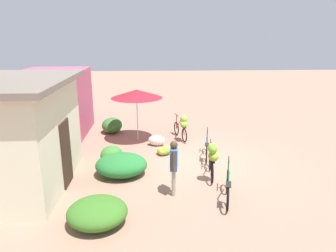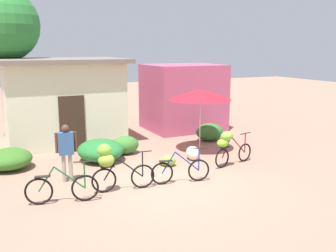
{
  "view_description": "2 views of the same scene",
  "coord_description": "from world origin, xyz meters",
  "px_view_note": "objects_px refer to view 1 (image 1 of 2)",
  "views": [
    {
      "loc": [
        -10.53,
        1.8,
        4.43
      ],
      "look_at": [
        0.74,
        1.21,
        1.16
      ],
      "focal_mm": 33.77,
      "sensor_mm": 36.0,
      "label": 1
    },
    {
      "loc": [
        -4.25,
        -9.26,
        3.67
      ],
      "look_at": [
        0.86,
        1.43,
        1.26
      ],
      "focal_mm": 41.52,
      "sensor_mm": 36.0,
      "label": 2
    }
  ],
  "objects_px": {
    "shop_pink": "(55,102)",
    "banana_pile_on_ground": "(164,151)",
    "bicycle_leftmost": "(228,188)",
    "bicycle_near_pile": "(212,158)",
    "building_low": "(7,134)",
    "bicycle_center_loaded": "(207,148)",
    "person_vendor": "(174,162)",
    "market_umbrella": "(137,94)",
    "bicycle_by_shop": "(182,125)",
    "produce_sack": "(157,140)"
  },
  "relations": [
    {
      "from": "bicycle_near_pile",
      "to": "produce_sack",
      "type": "distance_m",
      "value": 3.74
    },
    {
      "from": "building_low",
      "to": "bicycle_center_loaded",
      "type": "relative_size",
      "value": 2.84
    },
    {
      "from": "banana_pile_on_ground",
      "to": "person_vendor",
      "type": "relative_size",
      "value": 0.41
    },
    {
      "from": "shop_pink",
      "to": "banana_pile_on_ground",
      "type": "distance_m",
      "value": 5.89
    },
    {
      "from": "bicycle_center_loaded",
      "to": "bicycle_near_pile",
      "type": "bearing_deg",
      "value": 175.13
    },
    {
      "from": "shop_pink",
      "to": "bicycle_center_loaded",
      "type": "distance_m",
      "value": 7.37
    },
    {
      "from": "market_umbrella",
      "to": "person_vendor",
      "type": "height_order",
      "value": "market_umbrella"
    },
    {
      "from": "bicycle_near_pile",
      "to": "banana_pile_on_ground",
      "type": "xyz_separation_m",
      "value": [
        2.23,
        1.43,
        -0.59
      ]
    },
    {
      "from": "bicycle_near_pile",
      "to": "produce_sack",
      "type": "relative_size",
      "value": 2.38
    },
    {
      "from": "bicycle_center_loaded",
      "to": "banana_pile_on_ground",
      "type": "height_order",
      "value": "bicycle_center_loaded"
    },
    {
      "from": "person_vendor",
      "to": "bicycle_leftmost",
      "type": "bearing_deg",
      "value": -105.65
    },
    {
      "from": "banana_pile_on_ground",
      "to": "bicycle_leftmost",
      "type": "bearing_deg",
      "value": -155.33
    },
    {
      "from": "bicycle_center_loaded",
      "to": "bicycle_by_shop",
      "type": "xyz_separation_m",
      "value": [
        2.04,
        0.72,
        0.34
      ]
    },
    {
      "from": "building_low",
      "to": "banana_pile_on_ground",
      "type": "relative_size",
      "value": 7.14
    },
    {
      "from": "bicycle_center_loaded",
      "to": "person_vendor",
      "type": "height_order",
      "value": "person_vendor"
    },
    {
      "from": "bicycle_near_pile",
      "to": "person_vendor",
      "type": "relative_size",
      "value": 1.03
    },
    {
      "from": "bicycle_leftmost",
      "to": "bicycle_near_pile",
      "type": "distance_m",
      "value": 1.38
    },
    {
      "from": "banana_pile_on_ground",
      "to": "produce_sack",
      "type": "bearing_deg",
      "value": 13.47
    },
    {
      "from": "market_umbrella",
      "to": "produce_sack",
      "type": "xyz_separation_m",
      "value": [
        -0.72,
        -0.81,
        -1.83
      ]
    },
    {
      "from": "shop_pink",
      "to": "produce_sack",
      "type": "bearing_deg",
      "value": -113.74
    },
    {
      "from": "bicycle_leftmost",
      "to": "person_vendor",
      "type": "height_order",
      "value": "person_vendor"
    },
    {
      "from": "bicycle_by_shop",
      "to": "banana_pile_on_ground",
      "type": "distance_m",
      "value": 1.98
    },
    {
      "from": "person_vendor",
      "to": "produce_sack",
      "type": "bearing_deg",
      "value": 5.64
    },
    {
      "from": "building_low",
      "to": "produce_sack",
      "type": "distance_m",
      "value": 5.73
    },
    {
      "from": "produce_sack",
      "to": "shop_pink",
      "type": "bearing_deg",
      "value": 66.26
    },
    {
      "from": "bicycle_by_shop",
      "to": "produce_sack",
      "type": "bearing_deg",
      "value": 119.08
    },
    {
      "from": "bicycle_near_pile",
      "to": "shop_pink",
      "type": "bearing_deg",
      "value": 49.7
    },
    {
      "from": "shop_pink",
      "to": "bicycle_near_pile",
      "type": "height_order",
      "value": "shop_pink"
    },
    {
      "from": "banana_pile_on_ground",
      "to": "produce_sack",
      "type": "distance_m",
      "value": 1.11
    },
    {
      "from": "person_vendor",
      "to": "bicycle_near_pile",
      "type": "bearing_deg",
      "value": -54.71
    },
    {
      "from": "shop_pink",
      "to": "produce_sack",
      "type": "distance_m",
      "value": 5.16
    },
    {
      "from": "person_vendor",
      "to": "bicycle_center_loaded",
      "type": "bearing_deg",
      "value": -27.18
    },
    {
      "from": "bicycle_near_pile",
      "to": "bicycle_center_loaded",
      "type": "bearing_deg",
      "value": -4.87
    },
    {
      "from": "building_low",
      "to": "bicycle_center_loaded",
      "type": "distance_m",
      "value": 6.68
    },
    {
      "from": "bicycle_near_pile",
      "to": "produce_sack",
      "type": "height_order",
      "value": "bicycle_near_pile"
    },
    {
      "from": "bicycle_center_loaded",
      "to": "shop_pink",
      "type": "bearing_deg",
      "value": 61.94
    },
    {
      "from": "banana_pile_on_ground",
      "to": "person_vendor",
      "type": "height_order",
      "value": "person_vendor"
    },
    {
      "from": "building_low",
      "to": "bicycle_by_shop",
      "type": "height_order",
      "value": "building_low"
    },
    {
      "from": "building_low",
      "to": "bicycle_leftmost",
      "type": "xyz_separation_m",
      "value": [
        -1.25,
        -6.29,
        -1.28
      ]
    },
    {
      "from": "bicycle_center_loaded",
      "to": "banana_pile_on_ground",
      "type": "distance_m",
      "value": 1.64
    },
    {
      "from": "market_umbrella",
      "to": "bicycle_leftmost",
      "type": "bearing_deg",
      "value": -153.26
    },
    {
      "from": "bicycle_near_pile",
      "to": "produce_sack",
      "type": "bearing_deg",
      "value": 27.04
    },
    {
      "from": "shop_pink",
      "to": "building_low",
      "type": "bearing_deg",
      "value": -178.15
    },
    {
      "from": "shop_pink",
      "to": "bicycle_center_loaded",
      "type": "xyz_separation_m",
      "value": [
        -3.43,
        -6.43,
        -1.11
      ]
    },
    {
      "from": "market_umbrella",
      "to": "bicycle_by_shop",
      "type": "relative_size",
      "value": 1.36
    },
    {
      "from": "market_umbrella",
      "to": "person_vendor",
      "type": "bearing_deg",
      "value": -166.08
    },
    {
      "from": "produce_sack",
      "to": "bicycle_center_loaded",
      "type": "bearing_deg",
      "value": -127.42
    },
    {
      "from": "bicycle_leftmost",
      "to": "bicycle_by_shop",
      "type": "height_order",
      "value": "bicycle_by_shop"
    },
    {
      "from": "market_umbrella",
      "to": "person_vendor",
      "type": "distance_m",
      "value": 5.18
    },
    {
      "from": "shop_pink",
      "to": "bicycle_center_loaded",
      "type": "bearing_deg",
      "value": -118.06
    }
  ]
}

